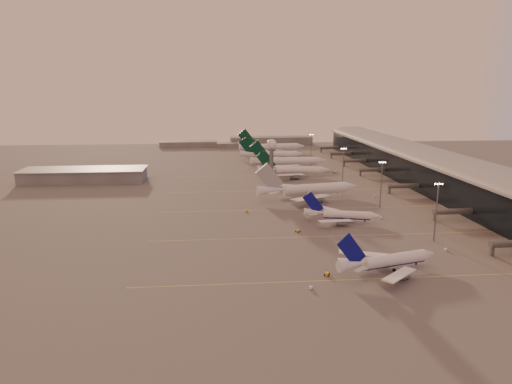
{
  "coord_description": "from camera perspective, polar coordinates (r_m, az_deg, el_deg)",
  "views": [
    {
      "loc": [
        -30.84,
        -171.75,
        61.74
      ],
      "look_at": [
        -10.44,
        59.53,
        8.61
      ],
      "focal_mm": 32.0,
      "sensor_mm": 36.0,
      "label": 1
    }
  ],
  "objects": [
    {
      "name": "gsv_catering_a",
      "position": [
        192.63,
        22.71,
        -6.24
      ],
      "size": [
        5.12,
        3.43,
        3.86
      ],
      "color": "white",
      "rests_on": "ground"
    },
    {
      "name": "mast_c",
      "position": [
        297.02,
        10.84,
        3.36
      ],
      "size": [
        3.6,
        0.56,
        25.0
      ],
      "color": "slate",
      "rests_on": "ground"
    },
    {
      "name": "distant_horizon",
      "position": [
        501.36,
        -1.19,
        6.26
      ],
      "size": [
        165.0,
        37.5,
        9.0
      ],
      "color": "slate",
      "rests_on": "ground"
    },
    {
      "name": "greentail_d",
      "position": [
        444.82,
        2.06,
        5.45
      ],
      "size": [
        65.84,
        52.97,
        23.92
      ],
      "color": "white",
      "rests_on": "ground"
    },
    {
      "name": "ground",
      "position": [
        185.09,
        4.88,
        -6.64
      ],
      "size": [
        700.0,
        700.0,
        0.0
      ],
      "primitive_type": "plane",
      "color": "#525050",
      "rests_on": "ground"
    },
    {
      "name": "gsv_tug_far",
      "position": [
        278.31,
        5.48,
        0.13
      ],
      "size": [
        3.66,
        4.4,
        1.08
      ],
      "color": "yellow",
      "rests_on": "ground"
    },
    {
      "name": "narrowbody_mid",
      "position": [
        218.81,
        10.64,
        -2.94
      ],
      "size": [
        35.69,
        28.12,
        14.22
      ],
      "color": "white",
      "rests_on": "ground"
    },
    {
      "name": "gsv_truck_a",
      "position": [
        147.17,
        6.98,
        -11.57
      ],
      "size": [
        5.17,
        4.39,
        2.04
      ],
      "color": "white",
      "rests_on": "ground"
    },
    {
      "name": "gsv_tug_near",
      "position": [
        157.66,
        8.87,
        -10.11
      ],
      "size": [
        3.95,
        4.43,
        1.09
      ],
      "color": "yellow",
      "rests_on": "ground"
    },
    {
      "name": "gsv_tug_hangar",
      "position": [
        343.19,
        9.77,
        2.43
      ],
      "size": [
        3.96,
        2.59,
        1.08
      ],
      "color": "white",
      "rests_on": "ground"
    },
    {
      "name": "hangar",
      "position": [
        329.29,
        -20.68,
        2.01
      ],
      "size": [
        82.0,
        27.0,
        8.5
      ],
      "color": "slate",
      "rests_on": "ground"
    },
    {
      "name": "terminal",
      "position": [
        318.27,
        20.9,
        2.78
      ],
      "size": [
        57.0,
        362.0,
        23.04
      ],
      "color": "black",
      "rests_on": "ground"
    },
    {
      "name": "mast_a",
      "position": [
        199.23,
        21.63,
        -1.98
      ],
      "size": [
        3.6,
        0.56,
        25.0
      ],
      "color": "slate",
      "rests_on": "ground"
    },
    {
      "name": "gsv_catering_b",
      "position": [
        273.14,
        14.63,
        -0.22
      ],
      "size": [
        4.72,
        3.41,
        3.54
      ],
      "color": "white",
      "rests_on": "ground"
    },
    {
      "name": "widebody_white",
      "position": [
        262.42,
        6.6,
        0.04
      ],
      "size": [
        61.1,
        48.52,
        21.68
      ],
      "color": "white",
      "rests_on": "ground"
    },
    {
      "name": "gsv_truck_b",
      "position": [
        228.6,
        15.42,
        -2.97
      ],
      "size": [
        5.59,
        3.58,
        2.12
      ],
      "color": "white",
      "rests_on": "ground"
    },
    {
      "name": "radar_tower",
      "position": [
        296.76,
        1.95,
        4.98
      ],
      "size": [
        6.4,
        6.4,
        31.1
      ],
      "color": "slate",
      "rests_on": "ground"
    },
    {
      "name": "gsv_truck_c",
      "position": [
        232.58,
        -1.15,
        -2.21
      ],
      "size": [
        5.85,
        4.25,
        2.24
      ],
      "color": "yellow",
      "rests_on": "ground"
    },
    {
      "name": "greentail_b",
      "position": [
        360.84,
        4.11,
        3.64
      ],
      "size": [
        61.36,
        49.53,
        22.28
      ],
      "color": "white",
      "rests_on": "ground"
    },
    {
      "name": "mast_d",
      "position": [
        383.03,
        6.91,
        5.6
      ],
      "size": [
        3.6,
        0.56,
        25.0
      ],
      "color": "slate",
      "rests_on": "ground"
    },
    {
      "name": "narrowbody_near",
      "position": [
        164.85,
        16.19,
        -8.45
      ],
      "size": [
        39.36,
        30.98,
        15.73
      ],
      "color": "white",
      "rests_on": "ground"
    },
    {
      "name": "gsv_tug_mid",
      "position": [
        201.18,
        5.27,
        -4.87
      ],
      "size": [
        4.2,
        4.24,
        1.07
      ],
      "color": "yellow",
      "rests_on": "ground"
    },
    {
      "name": "greentail_c",
      "position": [
        400.98,
        1.99,
        4.55
      ],
      "size": [
        56.49,
        45.58,
        20.51
      ],
      "color": "white",
      "rests_on": "ground"
    },
    {
      "name": "taxiway_markings",
      "position": [
        243.68,
        9.59,
        -1.97
      ],
      "size": [
        180.0,
        185.25,
        0.02
      ],
      "color": "#EADC52",
      "rests_on": "ground"
    },
    {
      "name": "mast_b",
      "position": [
        247.16,
        15.39,
        1.22
      ],
      "size": [
        3.6,
        0.56,
        25.0
      ],
      "color": "slate",
      "rests_on": "ground"
    },
    {
      "name": "greentail_a",
      "position": [
        325.95,
        4.76,
        2.53
      ],
      "size": [
        52.71,
        42.41,
        19.15
      ],
      "color": "white",
      "rests_on": "ground"
    }
  ]
}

